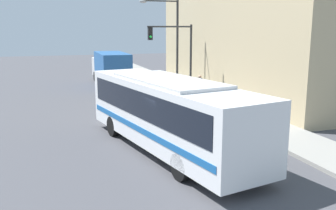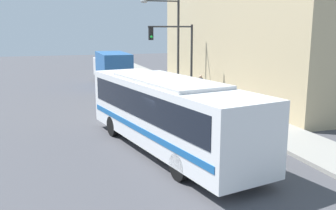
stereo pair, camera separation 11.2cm
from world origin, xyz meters
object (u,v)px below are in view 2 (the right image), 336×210
(street_lamp, at_px, (173,36))
(pedestrian_near_corner, at_px, (201,86))
(traffic_light_pole, at_px, (177,48))
(city_bus, at_px, (167,110))
(delivery_truck, at_px, (112,67))
(fire_hydrant, at_px, (231,109))

(street_lamp, bearing_deg, pedestrian_near_corner, -76.38)
(traffic_light_pole, bearing_deg, city_bus, -111.05)
(street_lamp, height_order, pedestrian_near_corner, street_lamp)
(delivery_truck, xyz_separation_m, fire_hydrant, (4.15, -15.31, -1.05))
(traffic_light_pole, relative_size, pedestrian_near_corner, 3.20)
(city_bus, xyz_separation_m, delivery_truck, (0.98, 19.60, -0.16))
(city_bus, relative_size, street_lamp, 1.54)
(fire_hydrant, height_order, pedestrian_near_corner, pedestrian_near_corner)
(delivery_truck, relative_size, traffic_light_pole, 1.60)
(fire_hydrant, distance_m, street_lamp, 10.37)
(fire_hydrant, bearing_deg, traffic_light_pole, 98.70)
(delivery_truck, height_order, street_lamp, street_lamp)
(city_bus, height_order, traffic_light_pole, traffic_light_pole)
(city_bus, relative_size, traffic_light_pole, 2.11)
(city_bus, height_order, fire_hydrant, city_bus)
(traffic_light_pole, bearing_deg, pedestrian_near_corner, -15.83)
(traffic_light_pole, xyz_separation_m, street_lamp, (0.79, 3.15, 0.71))
(delivery_truck, xyz_separation_m, street_lamp, (3.95, -5.69, 2.81))
(fire_hydrant, xyz_separation_m, street_lamp, (-0.20, 9.62, 3.86))
(pedestrian_near_corner, bearing_deg, fire_hydrant, -96.46)
(fire_hydrant, distance_m, pedestrian_near_corner, 6.05)
(fire_hydrant, bearing_deg, pedestrian_near_corner, 83.54)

